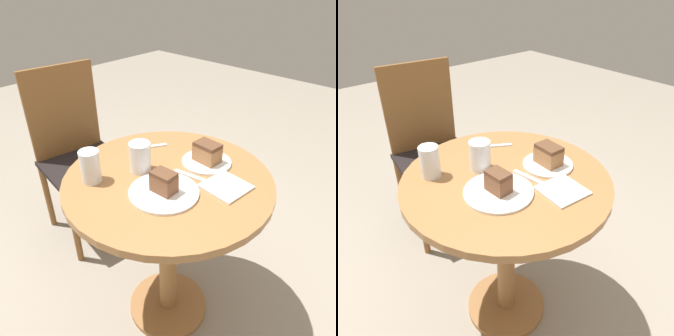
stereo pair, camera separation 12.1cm
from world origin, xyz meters
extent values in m
plane|color=gray|center=(0.00, 0.00, 0.00)|extent=(8.00, 8.00, 0.00)
cylinder|color=#9E6B3D|center=(0.00, 0.00, 0.01)|extent=(0.37, 0.37, 0.03)
cylinder|color=#9E6B3D|center=(0.00, 0.00, 0.38)|extent=(0.08, 0.08, 0.72)
cylinder|color=#9E6B3D|center=(0.00, 0.00, 0.76)|extent=(0.79, 0.79, 0.03)
cylinder|color=brown|center=(-0.12, 0.58, 0.22)|extent=(0.04, 0.04, 0.45)
cylinder|color=brown|center=(0.27, 0.52, 0.22)|extent=(0.04, 0.04, 0.45)
cylinder|color=brown|center=(-0.07, 0.96, 0.22)|extent=(0.04, 0.04, 0.45)
cylinder|color=brown|center=(0.32, 0.91, 0.22)|extent=(0.04, 0.04, 0.45)
cube|color=black|center=(0.10, 0.74, 0.46)|extent=(0.49, 0.49, 0.03)
cube|color=brown|center=(0.13, 0.95, 0.74)|extent=(0.41, 0.08, 0.52)
cylinder|color=white|center=(-0.08, -0.06, 0.78)|extent=(0.25, 0.25, 0.01)
cylinder|color=white|center=(0.18, -0.04, 0.78)|extent=(0.20, 0.20, 0.01)
cube|color=brown|center=(-0.08, -0.06, 0.82)|extent=(0.07, 0.09, 0.06)
cube|color=brown|center=(-0.08, -0.06, 0.85)|extent=(0.06, 0.08, 0.02)
cube|color=#9E6B42|center=(0.18, -0.04, 0.82)|extent=(0.08, 0.10, 0.06)
cube|color=brown|center=(0.18, -0.04, 0.86)|extent=(0.07, 0.10, 0.02)
cylinder|color=beige|center=(-0.04, 0.11, 0.81)|extent=(0.07, 0.07, 0.07)
cylinder|color=white|center=(-0.04, 0.11, 0.83)|extent=(0.08, 0.08, 0.12)
cylinder|color=silver|center=(-0.21, 0.19, 0.82)|extent=(0.06, 0.06, 0.09)
cylinder|color=white|center=(-0.21, 0.19, 0.84)|extent=(0.07, 0.07, 0.12)
cube|color=silver|center=(0.09, -0.20, 0.78)|extent=(0.16, 0.16, 0.01)
cube|color=silver|center=(0.07, -0.08, 0.78)|extent=(0.05, 0.19, 0.00)
cube|color=silver|center=(0.13, 0.21, 0.78)|extent=(0.11, 0.08, 0.00)
camera|label=1|loc=(-0.75, -0.70, 1.46)|focal=35.00mm
camera|label=2|loc=(-0.66, -0.78, 1.46)|focal=35.00mm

